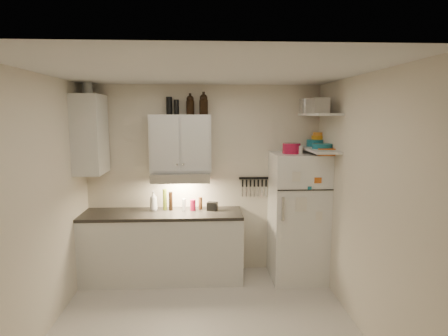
{
  "coord_description": "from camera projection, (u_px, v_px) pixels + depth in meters",
  "views": [
    {
      "loc": [
        0.02,
        -3.63,
        2.2
      ],
      "look_at": [
        0.25,
        0.9,
        1.55
      ],
      "focal_mm": 30.0,
      "sensor_mm": 36.0,
      "label": 1
    }
  ],
  "objects": [
    {
      "name": "shelf_hi",
      "position": [
        319.0,
        115.0,
        4.68
      ],
      "size": [
        0.3,
        0.95,
        0.03
      ],
      "primitive_type": "cube",
      "color": "silver",
      "rests_on": "right_wall"
    },
    {
      "name": "floor",
      "position": [
        205.0,
        328.0,
        3.9
      ],
      "size": [
        3.2,
        3.0,
        0.02
      ],
      "primitive_type": "cube",
      "color": "beige",
      "rests_on": "ground"
    },
    {
      "name": "thermos_a",
      "position": [
        176.0,
        107.0,
        4.92
      ],
      "size": [
        0.09,
        0.09,
        0.19
      ],
      "primitive_type": "cylinder",
      "rotation": [
        0.0,
        0.0,
        0.39
      ],
      "color": "black",
      "rests_on": "upper_cabinet"
    },
    {
      "name": "book_stack",
      "position": [
        325.0,
        151.0,
        4.67
      ],
      "size": [
        0.24,
        0.29,
        0.09
      ],
      "primitive_type": "cube",
      "rotation": [
        0.0,
        0.0,
        -0.15
      ],
      "color": "#CC5D19",
      "rests_on": "fridge"
    },
    {
      "name": "caddy",
      "position": [
        212.0,
        206.0,
        5.03
      ],
      "size": [
        0.15,
        0.13,
        0.11
      ],
      "primitive_type": "cube",
      "rotation": [
        0.0,
        0.0,
        -0.31
      ],
      "color": "black",
      "rests_on": "countertop"
    },
    {
      "name": "red_jar",
      "position": [
        193.0,
        205.0,
        5.02
      ],
      "size": [
        0.09,
        0.09,
        0.15
      ],
      "primitive_type": "cylinder",
      "rotation": [
        0.0,
        0.0,
        0.23
      ],
      "color": "#A81338",
      "rests_on": "countertop"
    },
    {
      "name": "bowl_teal",
      "position": [
        315.0,
        143.0,
        5.06
      ],
      "size": [
        0.22,
        0.22,
        0.09
      ],
      "primitive_type": "cylinder",
      "color": "#176E83",
      "rests_on": "shelf_lo"
    },
    {
      "name": "tin_b",
      "position": [
        321.0,
        105.0,
        4.4
      ],
      "size": [
        0.2,
        0.2,
        0.18
      ],
      "primitive_type": "cube",
      "rotation": [
        0.0,
        0.0,
        -0.13
      ],
      "color": "#AAAAAD",
      "rests_on": "shelf_hi"
    },
    {
      "name": "oil_bottle",
      "position": [
        165.0,
        199.0,
        5.05
      ],
      "size": [
        0.06,
        0.06,
        0.29
      ],
      "primitive_type": "cylinder",
      "rotation": [
        0.0,
        0.0,
        0.19
      ],
      "color": "#61711C",
      "rests_on": "countertop"
    },
    {
      "name": "base_cabinet",
      "position": [
        163.0,
        247.0,
        5.0
      ],
      "size": [
        2.1,
        0.6,
        0.88
      ],
      "primitive_type": "cube",
      "color": "silver",
      "rests_on": "floor"
    },
    {
      "name": "growler_b",
      "position": [
        204.0,
        104.0,
        4.89
      ],
      "size": [
        0.15,
        0.15,
        0.27
      ],
      "primitive_type": null,
      "rotation": [
        0.0,
        0.0,
        0.42
      ],
      "color": "black",
      "rests_on": "upper_cabinet"
    },
    {
      "name": "countertop",
      "position": [
        162.0,
        214.0,
        4.93
      ],
      "size": [
        2.1,
        0.62,
        0.04
      ],
      "primitive_type": "cube",
      "color": "#272421",
      "rests_on": "base_cabinet"
    },
    {
      "name": "tin_a",
      "position": [
        315.0,
        106.0,
        4.66
      ],
      "size": [
        0.22,
        0.2,
        0.18
      ],
      "primitive_type": "cube",
      "rotation": [
        0.0,
        0.0,
        0.24
      ],
      "color": "#AAAAAD",
      "rests_on": "shelf_hi"
    },
    {
      "name": "soap_bottle",
      "position": [
        153.0,
        200.0,
        5.01
      ],
      "size": [
        0.14,
        0.14,
        0.29
      ],
      "primitive_type": "imported",
      "rotation": [
        0.0,
        0.0,
        0.33
      ],
      "color": "silver",
      "rests_on": "countertop"
    },
    {
      "name": "side_cabinet",
      "position": [
        90.0,
        134.0,
        4.74
      ],
      "size": [
        0.33,
        0.55,
        1.0
      ],
      "primitive_type": "cube",
      "color": "silver",
      "rests_on": "left_wall"
    },
    {
      "name": "pepper_mill",
      "position": [
        200.0,
        203.0,
        5.09
      ],
      "size": [
        0.06,
        0.06,
        0.17
      ],
      "primitive_type": "cylinder",
      "rotation": [
        0.0,
        0.0,
        0.24
      ],
      "color": "brown",
      "rests_on": "countertop"
    },
    {
      "name": "side_jar",
      "position": [
        87.0,
        88.0,
        4.75
      ],
      "size": [
        0.13,
        0.13,
        0.16
      ],
      "primitive_type": "cylinder",
      "rotation": [
        0.0,
        0.0,
        -0.07
      ],
      "color": "silver",
      "rests_on": "side_cabinet"
    },
    {
      "name": "bowl_yellow",
      "position": [
        318.0,
        134.0,
        5.09
      ],
      "size": [
        0.14,
        0.14,
        0.04
      ],
      "primitive_type": "cylinder",
      "color": "orange",
      "rests_on": "bowl_orange"
    },
    {
      "name": "knife_strip",
      "position": [
        254.0,
        178.0,
        5.22
      ],
      "size": [
        0.42,
        0.02,
        0.03
      ],
      "primitive_type": "cube",
      "color": "black",
      "rests_on": "back_wall"
    },
    {
      "name": "vinegar_bottle",
      "position": [
        171.0,
        201.0,
        5.03
      ],
      "size": [
        0.07,
        0.07,
        0.25
      ],
      "primitive_type": "cylinder",
      "rotation": [
        0.0,
        0.0,
        0.4
      ],
      "color": "black",
      "rests_on": "countertop"
    },
    {
      "name": "plates",
      "position": [
        322.0,
        146.0,
        4.7
      ],
      "size": [
        0.3,
        0.3,
        0.06
      ],
      "primitive_type": "cylinder",
      "rotation": [
        0.0,
        0.0,
        0.25
      ],
      "color": "#176E83",
      "rests_on": "shelf_lo"
    },
    {
      "name": "upper_cabinet",
      "position": [
        181.0,
        143.0,
        4.95
      ],
      "size": [
        0.8,
        0.33,
        0.75
      ],
      "primitive_type": "cube",
      "color": "silver",
      "rests_on": "back_wall"
    },
    {
      "name": "ceiling",
      "position": [
        203.0,
        71.0,
        3.53
      ],
      "size": [
        3.2,
        3.0,
        0.02
      ],
      "primitive_type": "cube",
      "color": "silver",
      "rests_on": "ground"
    },
    {
      "name": "bowl_orange",
      "position": [
        318.0,
        137.0,
        5.1
      ],
      "size": [
        0.18,
        0.18,
        0.05
      ],
      "primitive_type": "cylinder",
      "color": "orange",
      "rests_on": "bowl_teal"
    },
    {
      "name": "left_wall",
      "position": [
        38.0,
        208.0,
        3.64
      ],
      "size": [
        0.02,
        3.0,
        2.6
      ],
      "primitive_type": "cube",
      "color": "beige",
      "rests_on": "ground"
    },
    {
      "name": "thermos_b",
      "position": [
        169.0,
        106.0,
        4.95
      ],
      "size": [
        0.11,
        0.11,
        0.23
      ],
      "primitive_type": "cylinder",
      "rotation": [
        0.0,
        0.0,
        -0.4
      ],
      "color": "black",
      "rests_on": "upper_cabinet"
    },
    {
      "name": "growler_a",
      "position": [
        190.0,
        105.0,
        4.94
      ],
      "size": [
        0.12,
        0.12,
        0.26
      ],
      "primitive_type": null,
      "rotation": [
        0.0,
        0.0,
        -0.1
      ],
      "color": "black",
      "rests_on": "upper_cabinet"
    },
    {
      "name": "back_wall",
      "position": [
        204.0,
        180.0,
        5.21
      ],
      "size": [
        3.2,
        0.02,
        2.6
      ],
      "primitive_type": "cube",
      "color": "beige",
      "rests_on": "ground"
    },
    {
      "name": "range_hood",
      "position": [
        181.0,
        176.0,
        4.95
      ],
      "size": [
        0.76,
        0.46,
        0.12
      ],
      "primitive_type": "cube",
      "color": "silver",
      "rests_on": "back_wall"
    },
    {
      "name": "spice_jar",
      "position": [
        300.0,
        150.0,
        4.78
      ],
      "size": [
        0.08,
        0.08,
        0.11
      ],
      "primitive_type": "cylinder",
      "rotation": [
        0.0,
        0.0,
        -0.21
      ],
      "color": "silver",
      "rests_on": "fridge"
    },
    {
      "name": "dutch_oven",
      "position": [
        291.0,
        148.0,
        4.83
      ],
      "size": [
        0.28,
        0.28,
        0.13
      ],
      "primitive_type": "cylinder",
      "rotation": [
        0.0,
        0.0,
        0.28
      ],
      "color": "#A81338",
      "rests_on": "fridge"
    },
    {
      "name": "clear_bottle",
      "position": [
        184.0,
        205.0,
        5.03
      ],
      "size": [
        0.05,
        0.05,
        0.16
      ],
      "primitive_type": "cylinder",
      "rotation": [
        0.0,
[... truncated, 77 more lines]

